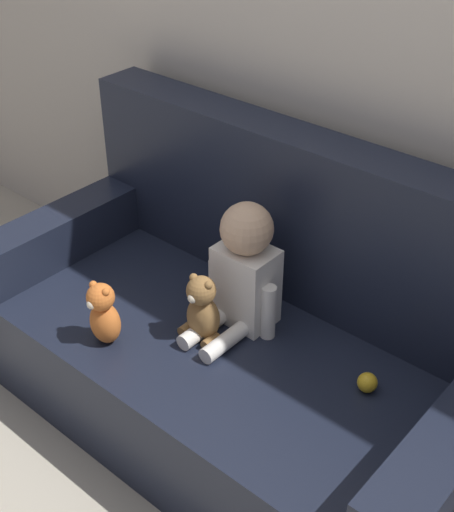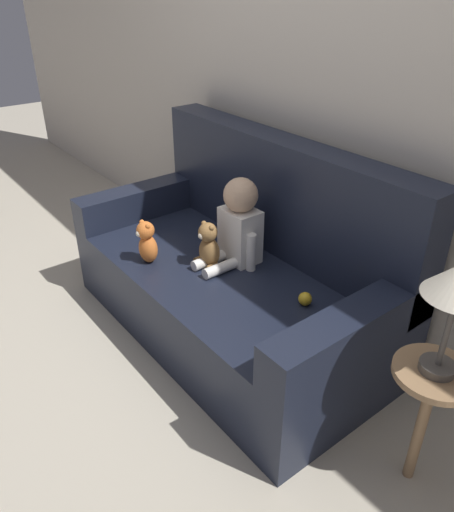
{
  "view_description": "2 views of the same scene",
  "coord_description": "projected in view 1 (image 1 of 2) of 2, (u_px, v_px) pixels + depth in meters",
  "views": [
    {
      "loc": [
        1.17,
        -1.37,
        1.92
      ],
      "look_at": [
        -0.03,
        0.01,
        0.69
      ],
      "focal_mm": 50.0,
      "sensor_mm": 36.0,
      "label": 1
    },
    {
      "loc": [
        1.7,
        -1.32,
        1.69
      ],
      "look_at": [
        0.09,
        -0.07,
        0.53
      ],
      "focal_mm": 35.0,
      "sensor_mm": 36.0,
      "label": 2
    }
  ],
  "objects": [
    {
      "name": "ground_plane",
      "position": [
        231.0,
        419.0,
        2.57
      ],
      "size": [
        12.0,
        12.0,
        0.0
      ],
      "primitive_type": "plane",
      "color": "#B7AD99"
    },
    {
      "name": "wall_back",
      "position": [
        344.0,
        23.0,
        2.17
      ],
      "size": [
        8.0,
        0.05,
        2.6
      ],
      "color": "beige",
      "rests_on": "ground_plane"
    },
    {
      "name": "couch",
      "position": [
        246.0,
        340.0,
        2.43
      ],
      "size": [
        1.75,
        0.88,
        0.99
      ],
      "color": "black",
      "rests_on": "ground_plane"
    },
    {
      "name": "person_baby",
      "position": [
        243.0,
        271.0,
        2.29
      ],
      "size": [
        0.27,
        0.34,
        0.44
      ],
      "color": "white",
      "rests_on": "couch"
    },
    {
      "name": "teddy_bear_brown",
      "position": [
        202.0,
        310.0,
        2.27
      ],
      "size": [
        0.14,
        0.11,
        0.24
      ],
      "color": "olive",
      "rests_on": "couch"
    },
    {
      "name": "plush_toy_side",
      "position": [
        103.0,
        314.0,
        2.26
      ],
      "size": [
        0.11,
        0.1,
        0.23
      ],
      "color": "orange",
      "rests_on": "couch"
    },
    {
      "name": "toy_ball",
      "position": [
        367.0,
        383.0,
        2.11
      ],
      "size": [
        0.06,
        0.06,
        0.06
      ],
      "color": "gold",
      "rests_on": "couch"
    }
  ]
}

